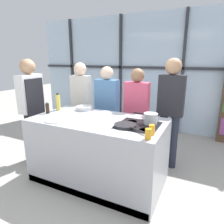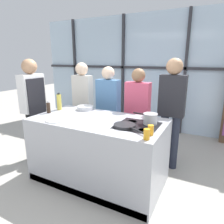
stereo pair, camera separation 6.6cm
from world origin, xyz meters
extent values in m
plane|color=#ADA89E|center=(0.00, 0.00, 0.00)|extent=(18.00, 18.00, 0.00)
cube|color=silver|center=(0.00, 2.59, 1.40)|extent=(6.40, 0.04, 2.80)
cube|color=#2D2D33|center=(0.00, 2.54, 1.54)|extent=(6.40, 0.06, 0.06)
cube|color=#2D2D33|center=(-2.30, 2.54, 1.40)|extent=(0.06, 0.06, 2.80)
cube|color=#2D2D33|center=(-0.77, 2.54, 1.40)|extent=(0.06, 0.06, 2.80)
cube|color=#2D2D33|center=(0.77, 2.54, 1.40)|extent=(0.06, 0.06, 2.80)
cube|color=#A8AAB2|center=(0.00, 0.00, 0.47)|extent=(1.86, 0.97, 0.94)
cube|color=black|center=(0.59, 0.00, 0.93)|extent=(0.52, 0.52, 0.01)
cube|color=black|center=(0.00, -0.47, 0.05)|extent=(1.83, 0.03, 0.10)
cylinder|color=#38383D|center=(0.47, -0.12, 0.93)|extent=(0.13, 0.13, 0.01)
cylinder|color=#38383D|center=(0.72, -0.12, 0.93)|extent=(0.13, 0.13, 0.01)
cylinder|color=#38383D|center=(0.47, 0.12, 0.93)|extent=(0.13, 0.13, 0.01)
cylinder|color=#38383D|center=(0.72, 0.12, 0.93)|extent=(0.13, 0.13, 0.01)
cylinder|color=black|center=(-1.32, 0.16, 0.44)|extent=(0.13, 0.13, 0.88)
cylinder|color=black|center=(-1.32, -0.03, 0.44)|extent=(0.13, 0.13, 0.88)
cube|color=white|center=(-1.32, 0.06, 1.19)|extent=(0.19, 0.42, 0.63)
sphere|color=tan|center=(-1.32, 0.06, 1.63)|extent=(0.25, 0.25, 0.25)
cube|color=black|center=(-1.21, 0.06, 0.96)|extent=(0.02, 0.36, 0.96)
cylinder|color=#232838|center=(-0.75, 0.84, 0.42)|extent=(0.12, 0.12, 0.84)
cylinder|color=#232838|center=(-0.92, 0.84, 0.42)|extent=(0.12, 0.12, 0.84)
cube|color=beige|center=(-0.84, 0.84, 1.14)|extent=(0.38, 0.17, 0.61)
sphere|color=beige|center=(-0.84, 0.84, 1.57)|extent=(0.24, 0.24, 0.24)
cylinder|color=#232838|center=(-0.19, 0.84, 0.41)|extent=(0.13, 0.13, 0.81)
cylinder|color=#232838|center=(-0.37, 0.84, 0.41)|extent=(0.13, 0.13, 0.81)
cube|color=#4C7AAD|center=(-0.28, 0.84, 1.10)|extent=(0.42, 0.19, 0.58)
sphere|color=beige|center=(-0.28, 0.84, 1.51)|extent=(0.23, 0.23, 0.23)
cylinder|color=#232838|center=(0.37, 0.84, 0.40)|extent=(0.13, 0.13, 0.80)
cylinder|color=#232838|center=(0.19, 0.84, 0.40)|extent=(0.13, 0.13, 0.80)
cube|color=#DB4C6B|center=(0.28, 0.84, 1.09)|extent=(0.41, 0.18, 0.58)
sphere|color=#8C6647|center=(0.28, 0.84, 1.49)|extent=(0.22, 0.22, 0.22)
cylinder|color=#232838|center=(0.93, 0.84, 0.44)|extent=(0.13, 0.13, 0.88)
cylinder|color=#232838|center=(0.75, 0.84, 0.44)|extent=(0.13, 0.13, 0.88)
cube|color=#232328|center=(0.84, 0.84, 1.20)|extent=(0.39, 0.18, 0.64)
sphere|color=tan|center=(0.84, 0.84, 1.64)|extent=(0.25, 0.25, 0.25)
cylinder|color=#232326|center=(0.47, -0.12, 0.95)|extent=(0.27, 0.27, 0.03)
cylinder|color=#B26B2D|center=(0.47, -0.12, 0.97)|extent=(0.21, 0.21, 0.01)
cylinder|color=#232326|center=(0.68, -0.25, 0.96)|extent=(0.20, 0.13, 0.02)
cylinder|color=silver|center=(0.72, 0.12, 1.01)|extent=(0.17, 0.17, 0.14)
cylinder|color=silver|center=(0.72, 0.12, 1.07)|extent=(0.18, 0.18, 0.01)
cylinder|color=black|center=(0.55, 0.15, 1.05)|extent=(0.16, 0.04, 0.02)
cylinder|color=white|center=(-0.47, -0.32, 0.94)|extent=(0.27, 0.27, 0.01)
cylinder|color=silver|center=(-0.46, 0.36, 0.97)|extent=(0.27, 0.27, 0.06)
cylinder|color=#4C4C51|center=(-0.46, 0.36, 0.99)|extent=(0.22, 0.22, 0.01)
cylinder|color=#E0CC4C|center=(-0.83, 0.17, 1.06)|extent=(0.07, 0.07, 0.25)
cylinder|color=black|center=(-0.83, 0.17, 1.20)|extent=(0.04, 0.04, 0.02)
cylinder|color=#332319|center=(-0.84, -0.06, 1.02)|extent=(0.06, 0.06, 0.16)
sphere|color=#B2B2B7|center=(-0.84, -0.06, 1.11)|extent=(0.03, 0.03, 0.03)
cylinder|color=orange|center=(0.83, -0.38, 0.99)|extent=(0.07, 0.07, 0.11)
cylinder|color=orange|center=(0.83, -0.24, 0.99)|extent=(0.07, 0.07, 0.11)
camera|label=1|loc=(1.34, -2.30, 1.75)|focal=32.00mm
camera|label=2|loc=(1.40, -2.27, 1.75)|focal=32.00mm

